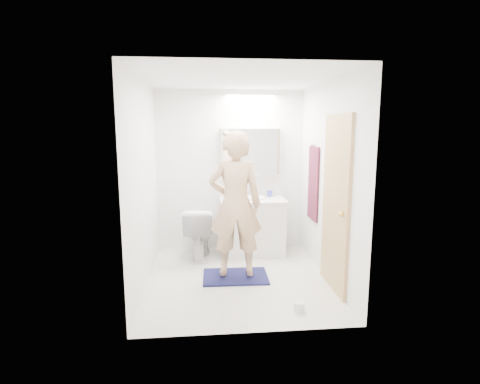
{
  "coord_description": "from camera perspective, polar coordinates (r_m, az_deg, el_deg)",
  "views": [
    {
      "loc": [
        -0.4,
        -4.42,
        1.86
      ],
      "look_at": [
        0.05,
        0.25,
        1.05
      ],
      "focal_mm": 28.35,
      "sensor_mm": 36.0,
      "label": 1
    }
  ],
  "objects": [
    {
      "name": "bath_rug",
      "position": [
        4.85,
        -0.69,
        -12.6
      ],
      "size": [
        0.81,
        0.57,
        0.02
      ],
      "primitive_type": "cube",
      "rotation": [
        0.0,
        0.0,
        -0.02
      ],
      "color": "#14133B",
      "rests_on": "floor"
    },
    {
      "name": "vanity_cabinet",
      "position": [
        5.62,
        1.9,
        -5.37
      ],
      "size": [
        0.9,
        0.55,
        0.78
      ],
      "primitive_type": "cube",
      "color": "white",
      "rests_on": "floor"
    },
    {
      "name": "mirror_panel",
      "position": [
        5.57,
        1.72,
        6.08
      ],
      "size": [
        0.84,
        0.01,
        0.66
      ],
      "primitive_type": "cube",
      "color": "silver",
      "rests_on": "medicine_cabinet"
    },
    {
      "name": "toilet_paper_roll",
      "position": [
        4.07,
        8.88,
        -16.69
      ],
      "size": [
        0.11,
        0.11,
        0.1
      ],
      "primitive_type": "cylinder",
      "color": "silver",
      "rests_on": "floor"
    },
    {
      "name": "person",
      "position": [
        4.58,
        -0.72,
        -1.89
      ],
      "size": [
        0.65,
        0.44,
        1.77
      ],
      "primitive_type": "imported",
      "rotation": [
        0.0,
        0.0,
        3.12
      ],
      "color": "tan",
      "rests_on": "bath_rug"
    },
    {
      "name": "towel",
      "position": [
        5.24,
        10.94,
        1.28
      ],
      "size": [
        0.02,
        0.42,
        1.0
      ],
      "primitive_type": "cube",
      "color": "#111535",
      "rests_on": "wall_right"
    },
    {
      "name": "wall_back",
      "position": [
        5.72,
        -1.47,
        3.16
      ],
      "size": [
        2.5,
        0.0,
        2.5
      ],
      "primitive_type": "plane",
      "rotation": [
        1.57,
        0.0,
        0.0
      ],
      "color": "white",
      "rests_on": "floor"
    },
    {
      "name": "wall_left",
      "position": [
        4.52,
        -14.36,
        1.1
      ],
      "size": [
        0.0,
        2.5,
        2.5
      ],
      "primitive_type": "plane",
      "rotation": [
        1.57,
        0.0,
        1.57
      ],
      "color": "white",
      "rests_on": "floor"
    },
    {
      "name": "medicine_cabinet",
      "position": [
        5.65,
        1.63,
        6.13
      ],
      "size": [
        0.88,
        0.14,
        0.7
      ],
      "primitive_type": "cube",
      "color": "white",
      "rests_on": "wall_back"
    },
    {
      "name": "ceiling",
      "position": [
        4.47,
        -0.34,
        16.75
      ],
      "size": [
        2.5,
        2.5,
        0.0
      ],
      "primitive_type": "plane",
      "rotation": [
        3.14,
        0.0,
        0.0
      ],
      "color": "white",
      "rests_on": "floor"
    },
    {
      "name": "soap_bottle_a",
      "position": [
        5.62,
        -1.24,
        0.25
      ],
      "size": [
        0.12,
        0.12,
        0.21
      ],
      "primitive_type": "imported",
      "rotation": [
        0.0,
        0.0,
        0.72
      ],
      "color": "#CCC584",
      "rests_on": "countertop"
    },
    {
      "name": "sink_basin",
      "position": [
        5.55,
        1.88,
        -0.85
      ],
      "size": [
        0.36,
        0.36,
        0.03
      ],
      "primitive_type": "cylinder",
      "color": "white",
      "rests_on": "countertop"
    },
    {
      "name": "toothbrush_cup",
      "position": [
        5.72,
        4.49,
        -0.26
      ],
      "size": [
        0.13,
        0.13,
        0.09
      ],
      "primitive_type": "imported",
      "rotation": [
        0.0,
        0.0,
        -0.39
      ],
      "color": "#3E46BA",
      "rests_on": "countertop"
    },
    {
      "name": "door_knob",
      "position": [
        4.13,
        15.06,
        -3.24
      ],
      "size": [
        0.06,
        0.06,
        0.06
      ],
      "primitive_type": "sphere",
      "color": "gold",
      "rests_on": "door"
    },
    {
      "name": "floor",
      "position": [
        4.81,
        -0.31,
        -12.96
      ],
      "size": [
        2.5,
        2.5,
        0.0
      ],
      "primitive_type": "plane",
      "color": "silver",
      "rests_on": "ground"
    },
    {
      "name": "wall_front",
      "position": [
        3.26,
        1.68,
        -1.86
      ],
      "size": [
        2.5,
        0.0,
        2.5
      ],
      "primitive_type": "plane",
      "rotation": [
        -1.57,
        0.0,
        0.0
      ],
      "color": "white",
      "rests_on": "floor"
    },
    {
      "name": "faucet",
      "position": [
        5.73,
        1.64,
        0.14
      ],
      "size": [
        0.02,
        0.02,
        0.16
      ],
      "primitive_type": "cylinder",
      "color": "silver",
      "rests_on": "countertop"
    },
    {
      "name": "towel_hook",
      "position": [
        5.18,
        10.99,
        6.97
      ],
      "size": [
        0.07,
        0.02,
        0.02
      ],
      "primitive_type": "cylinder",
      "rotation": [
        0.0,
        1.57,
        0.0
      ],
      "color": "silver",
      "rests_on": "wall_right"
    },
    {
      "name": "toilet",
      "position": [
        5.47,
        -6.11,
        -6.07
      ],
      "size": [
        0.47,
        0.75,
        0.74
      ],
      "primitive_type": "imported",
      "rotation": [
        0.0,
        0.0,
        3.06
      ],
      "color": "white",
      "rests_on": "floor"
    },
    {
      "name": "door",
      "position": [
        4.41,
        14.22,
        -1.73
      ],
      "size": [
        0.04,
        0.8,
        2.0
      ],
      "primitive_type": "cube",
      "color": "tan",
      "rests_on": "wall_right"
    },
    {
      "name": "soap_bottle_b",
      "position": [
        5.66,
        -0.19,
        0.18
      ],
      "size": [
        0.1,
        0.1,
        0.19
      ],
      "primitive_type": "imported",
      "rotation": [
        0.0,
        0.0,
        -0.19
      ],
      "color": "#638CD6",
      "rests_on": "countertop"
    },
    {
      "name": "countertop",
      "position": [
        5.53,
        1.92,
        -1.26
      ],
      "size": [
        0.95,
        0.58,
        0.04
      ],
      "primitive_type": "cube",
      "color": "silver",
      "rests_on": "vanity_cabinet"
    },
    {
      "name": "wall_right",
      "position": [
        4.71,
        13.12,
        1.49
      ],
      "size": [
        0.0,
        2.5,
        2.5
      ],
      "primitive_type": "plane",
      "rotation": [
        1.57,
        0.0,
        -1.57
      ],
      "color": "white",
      "rests_on": "floor"
    }
  ]
}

